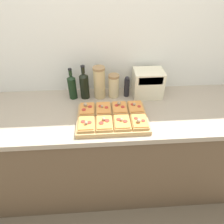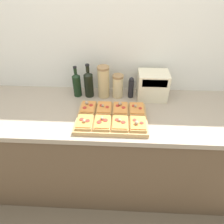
{
  "view_description": "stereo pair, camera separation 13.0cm",
  "coord_description": "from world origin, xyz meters",
  "px_view_note": "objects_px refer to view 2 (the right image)",
  "views": [
    {
      "loc": [
        -0.03,
        -0.9,
        1.85
      ],
      "look_at": [
        0.05,
        0.23,
        0.98
      ],
      "focal_mm": 32.0,
      "sensor_mm": 36.0,
      "label": 1
    },
    {
      "loc": [
        0.1,
        -0.9,
        1.85
      ],
      "look_at": [
        0.05,
        0.23,
        0.98
      ],
      "focal_mm": 32.0,
      "sensor_mm": 36.0,
      "label": 2
    }
  ],
  "objects_px": {
    "cutting_board": "(112,119)",
    "pepper_mill": "(131,87)",
    "olive_oil_bottle": "(77,84)",
    "wine_bottle": "(89,84)",
    "toaster_oven": "(152,86)",
    "grain_jar_tall": "(104,82)",
    "grain_jar_short": "(118,86)"
  },
  "relations": [
    {
      "from": "toaster_oven",
      "to": "olive_oil_bottle",
      "type": "bearing_deg",
      "value": 179.92
    },
    {
      "from": "grain_jar_tall",
      "to": "wine_bottle",
      "type": "bearing_deg",
      "value": 180.0
    },
    {
      "from": "grain_jar_short",
      "to": "toaster_oven",
      "type": "relative_size",
      "value": 0.75
    },
    {
      "from": "pepper_mill",
      "to": "toaster_oven",
      "type": "relative_size",
      "value": 0.69
    },
    {
      "from": "olive_oil_bottle",
      "to": "grain_jar_tall",
      "type": "relative_size",
      "value": 0.98
    },
    {
      "from": "olive_oil_bottle",
      "to": "wine_bottle",
      "type": "distance_m",
      "value": 0.1
    },
    {
      "from": "wine_bottle",
      "to": "grain_jar_tall",
      "type": "height_order",
      "value": "wine_bottle"
    },
    {
      "from": "olive_oil_bottle",
      "to": "toaster_oven",
      "type": "relative_size",
      "value": 1.0
    },
    {
      "from": "pepper_mill",
      "to": "grain_jar_short",
      "type": "bearing_deg",
      "value": 180.0
    },
    {
      "from": "cutting_board",
      "to": "pepper_mill",
      "type": "height_order",
      "value": "pepper_mill"
    },
    {
      "from": "cutting_board",
      "to": "toaster_oven",
      "type": "xyz_separation_m",
      "value": [
        0.31,
        0.32,
        0.1
      ]
    },
    {
      "from": "wine_bottle",
      "to": "grain_jar_tall",
      "type": "distance_m",
      "value": 0.12
    },
    {
      "from": "olive_oil_bottle",
      "to": "grain_jar_tall",
      "type": "bearing_deg",
      "value": 0.0
    },
    {
      "from": "wine_bottle",
      "to": "cutting_board",
      "type": "bearing_deg",
      "value": -57.3
    },
    {
      "from": "cutting_board",
      "to": "grain_jar_short",
      "type": "height_order",
      "value": "grain_jar_short"
    },
    {
      "from": "olive_oil_bottle",
      "to": "grain_jar_tall",
      "type": "height_order",
      "value": "grain_jar_tall"
    },
    {
      "from": "cutting_board",
      "to": "toaster_oven",
      "type": "bearing_deg",
      "value": 45.46
    },
    {
      "from": "cutting_board",
      "to": "grain_jar_tall",
      "type": "relative_size",
      "value": 1.86
    },
    {
      "from": "cutting_board",
      "to": "olive_oil_bottle",
      "type": "relative_size",
      "value": 1.9
    },
    {
      "from": "pepper_mill",
      "to": "grain_jar_tall",
      "type": "bearing_deg",
      "value": 180.0
    },
    {
      "from": "cutting_board",
      "to": "olive_oil_bottle",
      "type": "xyz_separation_m",
      "value": [
        -0.3,
        0.32,
        0.09
      ]
    },
    {
      "from": "cutting_board",
      "to": "toaster_oven",
      "type": "height_order",
      "value": "toaster_oven"
    },
    {
      "from": "cutting_board",
      "to": "grain_jar_short",
      "type": "bearing_deg",
      "value": 84.04
    },
    {
      "from": "olive_oil_bottle",
      "to": "grain_jar_tall",
      "type": "xyz_separation_m",
      "value": [
        0.22,
        0.0,
        0.03
      ]
    },
    {
      "from": "wine_bottle",
      "to": "olive_oil_bottle",
      "type": "bearing_deg",
      "value": 180.0
    },
    {
      "from": "olive_oil_bottle",
      "to": "pepper_mill",
      "type": "bearing_deg",
      "value": 0.0
    },
    {
      "from": "grain_jar_tall",
      "to": "toaster_oven",
      "type": "distance_m",
      "value": 0.4
    },
    {
      "from": "pepper_mill",
      "to": "toaster_oven",
      "type": "bearing_deg",
      "value": -0.28
    },
    {
      "from": "cutting_board",
      "to": "pepper_mill",
      "type": "xyz_separation_m",
      "value": [
        0.14,
        0.32,
        0.07
      ]
    },
    {
      "from": "grain_jar_tall",
      "to": "grain_jar_short",
      "type": "distance_m",
      "value": 0.12
    },
    {
      "from": "wine_bottle",
      "to": "toaster_oven",
      "type": "bearing_deg",
      "value": -0.09
    },
    {
      "from": "olive_oil_bottle",
      "to": "wine_bottle",
      "type": "height_order",
      "value": "wine_bottle"
    }
  ]
}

